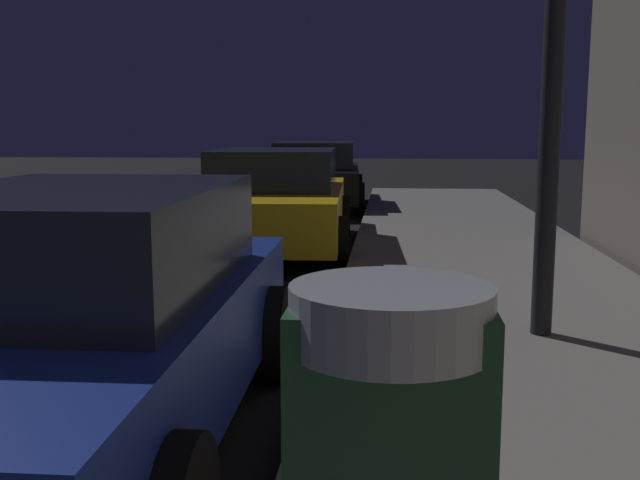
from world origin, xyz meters
The scene contains 3 objects.
car_blue centered at (2.85, 2.18, 0.72)m, with size 2.00×4.03×1.43m.
car_yellow_cab centered at (2.85, 8.87, 0.71)m, with size 2.29×4.52×1.43m.
car_black centered at (2.85, 14.33, 0.71)m, with size 2.27×4.37×1.43m.
Camera 1 is at (4.51, -1.48, 1.74)m, focal length 41.36 mm.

